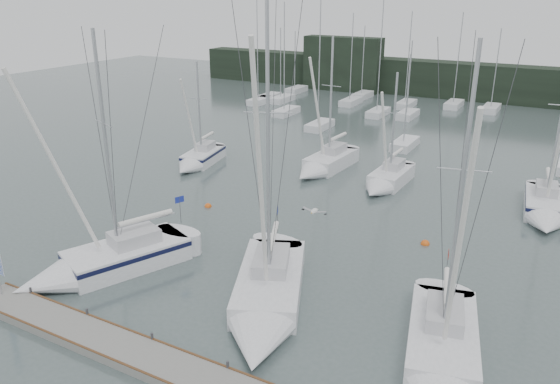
{
  "coord_description": "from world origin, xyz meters",
  "views": [
    {
      "loc": [
        12.69,
        -19.0,
        14.88
      ],
      "look_at": [
        -0.57,
        5.0,
        4.6
      ],
      "focal_mm": 35.0,
      "sensor_mm": 36.0,
      "label": 1
    }
  ],
  "objects_px": {
    "sailboat_mid_a": "(197,160)",
    "sailboat_near_center": "(265,307)",
    "sailboat_mid_d": "(545,210)",
    "buoy_b": "(425,244)",
    "sailboat_near_left": "(96,265)",
    "buoy_c": "(208,207)",
    "sailboat_mid_b": "(322,165)",
    "sailboat_near_right": "(442,366)",
    "sailboat_mid_c": "(385,182)"
  },
  "relations": [
    {
      "from": "buoy_b",
      "to": "sailboat_mid_d",
      "type": "bearing_deg",
      "value": 52.64
    },
    {
      "from": "sailboat_near_left",
      "to": "sailboat_mid_c",
      "type": "height_order",
      "value": "sailboat_near_left"
    },
    {
      "from": "sailboat_near_center",
      "to": "buoy_b",
      "type": "relative_size",
      "value": 29.42
    },
    {
      "from": "sailboat_near_right",
      "to": "buoy_b",
      "type": "xyz_separation_m",
      "value": [
        -3.82,
        11.98,
        -0.54
      ]
    },
    {
      "from": "sailboat_mid_a",
      "to": "sailboat_near_center",
      "type": "bearing_deg",
      "value": -56.31
    },
    {
      "from": "sailboat_mid_c",
      "to": "sailboat_mid_d",
      "type": "relative_size",
      "value": 0.75
    },
    {
      "from": "sailboat_mid_a",
      "to": "sailboat_mid_d",
      "type": "xyz_separation_m",
      "value": [
        28.03,
        2.07,
        0.06
      ]
    },
    {
      "from": "sailboat_near_left",
      "to": "sailboat_mid_c",
      "type": "xyz_separation_m",
      "value": [
        9.37,
        21.21,
        -0.09
      ]
    },
    {
      "from": "sailboat_near_left",
      "to": "buoy_b",
      "type": "xyz_separation_m",
      "value": [
        14.85,
        12.66,
        -0.63
      ]
    },
    {
      "from": "sailboat_mid_b",
      "to": "sailboat_near_center",
      "type": "bearing_deg",
      "value": -68.06
    },
    {
      "from": "sailboat_near_right",
      "to": "sailboat_mid_d",
      "type": "height_order",
      "value": "sailboat_near_right"
    },
    {
      "from": "sailboat_mid_c",
      "to": "buoy_c",
      "type": "xyz_separation_m",
      "value": [
        -9.97,
        -10.01,
        -0.54
      ]
    },
    {
      "from": "sailboat_near_center",
      "to": "sailboat_mid_a",
      "type": "bearing_deg",
      "value": 110.83
    },
    {
      "from": "sailboat_mid_b",
      "to": "buoy_c",
      "type": "bearing_deg",
      "value": -104.86
    },
    {
      "from": "sailboat_mid_c",
      "to": "sailboat_mid_d",
      "type": "bearing_deg",
      "value": -0.8
    },
    {
      "from": "sailboat_near_left",
      "to": "buoy_c",
      "type": "bearing_deg",
      "value": 116.02
    },
    {
      "from": "sailboat_near_left",
      "to": "sailboat_near_right",
      "type": "relative_size",
      "value": 0.99
    },
    {
      "from": "sailboat_near_right",
      "to": "sailboat_mid_a",
      "type": "relative_size",
      "value": 1.46
    },
    {
      "from": "sailboat_near_right",
      "to": "sailboat_mid_b",
      "type": "distance_m",
      "value": 26.69
    },
    {
      "from": "sailboat_near_right",
      "to": "sailboat_mid_c",
      "type": "bearing_deg",
      "value": 101.73
    },
    {
      "from": "sailboat_near_left",
      "to": "sailboat_near_right",
      "type": "height_order",
      "value": "sailboat_near_right"
    },
    {
      "from": "sailboat_near_left",
      "to": "buoy_c",
      "type": "relative_size",
      "value": 27.53
    },
    {
      "from": "sailboat_mid_b",
      "to": "buoy_b",
      "type": "relative_size",
      "value": 21.7
    },
    {
      "from": "sailboat_near_center",
      "to": "buoy_c",
      "type": "relative_size",
      "value": 31.8
    },
    {
      "from": "sailboat_mid_d",
      "to": "buoy_c",
      "type": "distance_m",
      "value": 23.53
    },
    {
      "from": "sailboat_mid_b",
      "to": "sailboat_mid_d",
      "type": "height_order",
      "value": "sailboat_mid_d"
    },
    {
      "from": "sailboat_mid_d",
      "to": "buoy_b",
      "type": "distance_m",
      "value": 10.06
    },
    {
      "from": "sailboat_near_center",
      "to": "sailboat_mid_b",
      "type": "distance_m",
      "value": 22.58
    },
    {
      "from": "sailboat_mid_d",
      "to": "sailboat_near_center",
      "type": "bearing_deg",
      "value": -124.5
    },
    {
      "from": "sailboat_near_center",
      "to": "sailboat_mid_b",
      "type": "relative_size",
      "value": 1.36
    },
    {
      "from": "sailboat_near_left",
      "to": "sailboat_near_center",
      "type": "xyz_separation_m",
      "value": [
        10.19,
        0.99,
        -0.07
      ]
    },
    {
      "from": "sailboat_mid_a",
      "to": "sailboat_mid_b",
      "type": "distance_m",
      "value": 11.11
    },
    {
      "from": "sailboat_near_center",
      "to": "sailboat_mid_c",
      "type": "relative_size",
      "value": 1.69
    },
    {
      "from": "sailboat_mid_a",
      "to": "sailboat_mid_b",
      "type": "xyz_separation_m",
      "value": [
        10.39,
        3.92,
        0.04
      ]
    },
    {
      "from": "sailboat_mid_a",
      "to": "sailboat_mid_b",
      "type": "height_order",
      "value": "sailboat_mid_b"
    },
    {
      "from": "sailboat_mid_b",
      "to": "buoy_c",
      "type": "xyz_separation_m",
      "value": [
        -3.9,
        -11.3,
        -0.58
      ]
    },
    {
      "from": "sailboat_near_center",
      "to": "buoy_c",
      "type": "distance_m",
      "value": 14.86
    },
    {
      "from": "sailboat_near_left",
      "to": "sailboat_mid_a",
      "type": "relative_size",
      "value": 1.44
    },
    {
      "from": "sailboat_near_center",
      "to": "sailboat_mid_d",
      "type": "xyz_separation_m",
      "value": [
        10.75,
        19.65,
        0.04
      ]
    },
    {
      "from": "sailboat_near_left",
      "to": "sailboat_mid_d",
      "type": "xyz_separation_m",
      "value": [
        20.94,
        20.64,
        -0.03
      ]
    },
    {
      "from": "sailboat_mid_a",
      "to": "sailboat_mid_d",
      "type": "bearing_deg",
      "value": -6.59
    },
    {
      "from": "sailboat_near_right",
      "to": "sailboat_mid_c",
      "type": "distance_m",
      "value": 22.54
    },
    {
      "from": "sailboat_mid_d",
      "to": "sailboat_near_left",
      "type": "bearing_deg",
      "value": -141.23
    },
    {
      "from": "sailboat_mid_d",
      "to": "buoy_b",
      "type": "bearing_deg",
      "value": -133.17
    },
    {
      "from": "sailboat_near_right",
      "to": "sailboat_mid_d",
      "type": "distance_m",
      "value": 20.1
    },
    {
      "from": "sailboat_near_right",
      "to": "buoy_c",
      "type": "height_order",
      "value": "sailboat_near_right"
    },
    {
      "from": "sailboat_mid_b",
      "to": "sailboat_near_left",
      "type": "bearing_deg",
      "value": -94.17
    },
    {
      "from": "buoy_b",
      "to": "buoy_c",
      "type": "xyz_separation_m",
      "value": [
        -15.44,
        -1.46,
        0.0
      ]
    },
    {
      "from": "sailboat_near_right",
      "to": "buoy_c",
      "type": "bearing_deg",
      "value": 138.73
    },
    {
      "from": "sailboat_mid_c",
      "to": "sailboat_near_center",
      "type": "bearing_deg",
      "value": -85.67
    }
  ]
}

